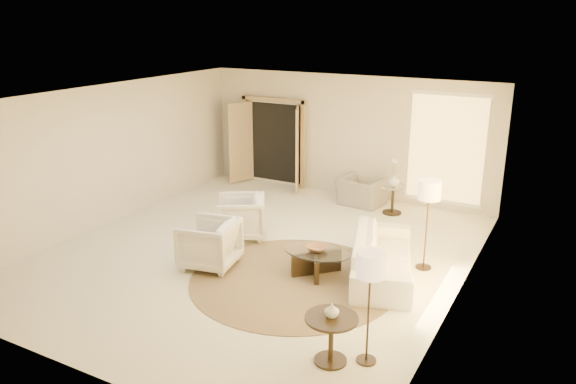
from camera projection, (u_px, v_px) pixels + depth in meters
The scene contains 18 objects.
room at pixel (257, 178), 9.65m from camera, with size 7.04×8.04×2.83m.
windows_right at pixel (462, 211), 8.18m from camera, with size 0.10×6.40×2.40m, color #FFCB66, non-canonical shape.
window_back_corner at pixel (446, 149), 11.93m from camera, with size 1.70×0.10×2.40m, color #FFCB66, non-canonical shape.
curtains_right at pixel (470, 197), 8.97m from camera, with size 0.06×5.20×2.60m, color #C5B98E, non-canonical shape.
french_doors at pixel (272, 143), 13.82m from camera, with size 1.95×0.66×2.16m.
area_rug at pixel (294, 280), 9.05m from camera, with size 3.36×3.36×0.01m, color #42311D.
sofa at pixel (383, 256), 9.13m from camera, with size 2.36×0.92×0.69m, color beige.
armchair_left at pixel (241, 215), 10.67m from camera, with size 0.87×0.81×0.90m, color beige.
armchair_right at pixel (209, 241), 9.43m from camera, with size 0.87×0.82×0.90m, color beige.
accent_chair at pixel (361, 187), 12.51m from camera, with size 0.96×0.62×0.84m, color gray.
coffee_table at pixel (317, 259), 9.18m from camera, with size 1.30×1.30×0.42m.
end_table at pixel (331, 331), 6.81m from camera, with size 0.66×0.66×0.62m.
side_table at pixel (393, 197), 11.97m from camera, with size 0.53×0.53×0.62m.
floor_lamp_near at pixel (429, 194), 9.09m from camera, with size 0.37×0.37×1.55m.
floor_lamp_far at pixel (371, 269), 6.56m from camera, with size 0.36×0.36×1.47m.
bowl at pixel (317, 248), 9.12m from camera, with size 0.33×0.33×0.08m, color brown.
end_vase at pixel (332, 311), 6.72m from camera, with size 0.18×0.18×0.19m, color silver.
side_vase at pixel (394, 180), 11.86m from camera, with size 0.24×0.24×0.25m, color silver.
Camera 1 is at (4.90, -7.89, 4.10)m, focal length 35.00 mm.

